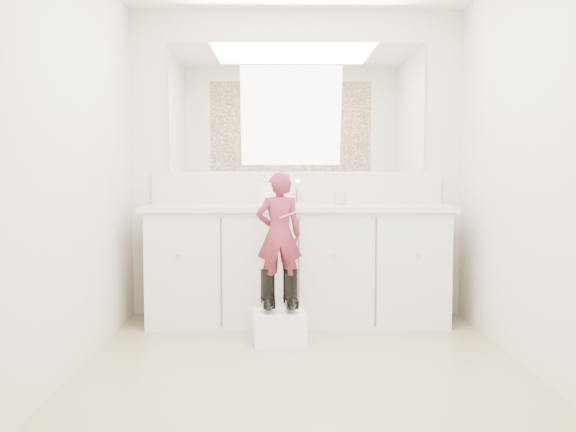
{
  "coord_description": "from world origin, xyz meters",
  "views": [
    {
      "loc": [
        -0.13,
        -3.56,
        1.14
      ],
      "look_at": [
        -0.08,
        0.56,
        0.86
      ],
      "focal_mm": 40.0,
      "sensor_mm": 36.0,
      "label": 1
    }
  ],
  "objects": [
    {
      "name": "dot_panel",
      "position": [
        0.0,
        -1.49,
        1.65
      ],
      "size": [
        2.0,
        0.01,
        1.2
      ],
      "primitive_type": "cube",
      "color": "#472819",
      "rests_on": "wall_front"
    },
    {
      "name": "toothbrush",
      "position": [
        -0.07,
        0.57,
        0.87
      ],
      "size": [
        0.14,
        0.03,
        0.06
      ],
      "primitive_type": "cylinder",
      "rotation": [
        0.0,
        1.22,
        0.11
      ],
      "color": "#CD4F77",
      "rests_on": "toddler"
    },
    {
      "name": "wall_left",
      "position": [
        -1.3,
        0.0,
        1.2
      ],
      "size": [
        0.0,
        3.0,
        3.0
      ],
      "primitive_type": "plane",
      "rotation": [
        1.57,
        0.0,
        1.57
      ],
      "color": "beige",
      "rests_on": "floor"
    },
    {
      "name": "wall_front",
      "position": [
        0.0,
        -1.5,
        1.2
      ],
      "size": [
        2.6,
        0.0,
        2.6
      ],
      "primitive_type": "plane",
      "rotation": [
        -1.57,
        0.0,
        0.0
      ],
      "color": "beige",
      "rests_on": "floor"
    },
    {
      "name": "mirror",
      "position": [
        0.0,
        1.49,
        1.64
      ],
      "size": [
        2.0,
        0.02,
        1.0
      ],
      "primitive_type": "cube",
      "color": "white",
      "rests_on": "wall_back"
    },
    {
      "name": "backsplash",
      "position": [
        0.0,
        1.49,
        1.02
      ],
      "size": [
        2.28,
        0.03,
        0.25
      ],
      "primitive_type": "cube",
      "color": "beige",
      "rests_on": "countertop"
    },
    {
      "name": "vanity_cabinet",
      "position": [
        0.0,
        1.23,
        0.42
      ],
      "size": [
        2.2,
        0.55,
        0.85
      ],
      "primitive_type": "cube",
      "color": "silver",
      "rests_on": "floor"
    },
    {
      "name": "countertop",
      "position": [
        0.0,
        1.21,
        0.87
      ],
      "size": [
        2.28,
        0.58,
        0.04
      ],
      "primitive_type": "cube",
      "color": "beige",
      "rests_on": "vanity_cabinet"
    },
    {
      "name": "faucet",
      "position": [
        0.0,
        1.38,
        0.94
      ],
      "size": [
        0.08,
        0.08,
        0.1
      ],
      "primitive_type": "cylinder",
      "color": "silver",
      "rests_on": "countertop"
    },
    {
      "name": "floor",
      "position": [
        0.0,
        0.0,
        0.0
      ],
      "size": [
        3.0,
        3.0,
        0.0
      ],
      "primitive_type": "plane",
      "color": "#867158",
      "rests_on": "ground"
    },
    {
      "name": "cup",
      "position": [
        0.32,
        1.29,
        0.94
      ],
      "size": [
        0.12,
        0.12,
        0.1
      ],
      "primitive_type": "imported",
      "rotation": [
        0.0,
        0.0,
        -0.11
      ],
      "color": "beige",
      "rests_on": "countertop"
    },
    {
      "name": "wall_right",
      "position": [
        1.3,
        0.0,
        1.2
      ],
      "size": [
        0.0,
        3.0,
        3.0
      ],
      "primitive_type": "plane",
      "rotation": [
        1.57,
        0.0,
        -1.57
      ],
      "color": "beige",
      "rests_on": "floor"
    },
    {
      "name": "toddler",
      "position": [
        -0.14,
        0.65,
        0.73
      ],
      "size": [
        0.32,
        0.23,
        0.82
      ],
      "primitive_type": "imported",
      "rotation": [
        0.0,
        0.0,
        3.25
      ],
      "color": "#A73351",
      "rests_on": "step_stool"
    },
    {
      "name": "soap_bottle",
      "position": [
        -0.27,
        1.28,
        0.99
      ],
      "size": [
        0.12,
        0.12,
        0.2
      ],
      "primitive_type": "imported",
      "rotation": [
        0.0,
        0.0,
        0.38
      ],
      "color": "white",
      "rests_on": "countertop"
    },
    {
      "name": "boot_left",
      "position": [
        -0.21,
        0.65,
        0.36
      ],
      "size": [
        0.12,
        0.2,
        0.28
      ],
      "primitive_type": null,
      "rotation": [
        0.0,
        0.0,
        0.11
      ],
      "color": "black",
      "rests_on": "step_stool"
    },
    {
      "name": "wall_back",
      "position": [
        0.0,
        1.5,
        1.2
      ],
      "size": [
        2.6,
        0.0,
        2.6
      ],
      "primitive_type": "plane",
      "rotation": [
        1.57,
        0.0,
        0.0
      ],
      "color": "beige",
      "rests_on": "floor"
    },
    {
      "name": "boot_right",
      "position": [
        -0.06,
        0.65,
        0.36
      ],
      "size": [
        0.12,
        0.2,
        0.28
      ],
      "primitive_type": null,
      "rotation": [
        0.0,
        0.0,
        0.11
      ],
      "color": "black",
      "rests_on": "step_stool"
    },
    {
      "name": "step_stool",
      "position": [
        -0.14,
        0.63,
        0.11
      ],
      "size": [
        0.37,
        0.32,
        0.22
      ],
      "primitive_type": "cube",
      "rotation": [
        0.0,
        0.0,
        0.11
      ],
      "color": "white",
      "rests_on": "floor"
    }
  ]
}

